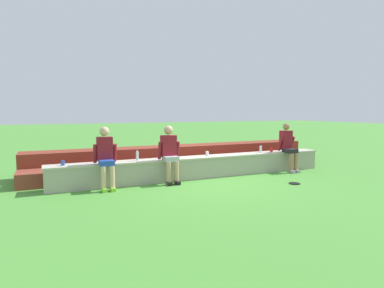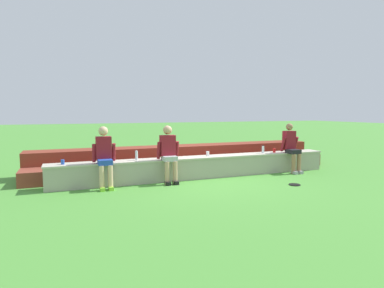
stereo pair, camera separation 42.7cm
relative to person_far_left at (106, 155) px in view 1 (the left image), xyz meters
The scene contains 12 objects.
ground_plane 2.63m from the person_far_left, ahead, with size 80.00×80.00×0.00m, color #4C9338.
stone_seating_wall 2.57m from the person_far_left, ahead, with size 7.67×0.52×0.56m.
brick_bleachers 2.97m from the person_far_left, 31.14° to the left, with size 8.81×1.55×0.71m.
person_far_left is the anchor object (origin of this frame).
person_left_of_center 1.53m from the person_far_left, ahead, with size 0.55×0.53×1.41m.
person_center 5.24m from the person_far_left, ahead, with size 0.52×0.60×1.41m.
water_bottle_near_left 0.83m from the person_far_left, 17.34° to the left, with size 0.06×0.06×0.24m.
water_bottle_center_gap 4.46m from the person_far_left, ahead, with size 0.07×0.07×0.23m.
plastic_cup_left_end 0.94m from the person_far_left, 164.55° to the left, with size 0.08×0.08×0.11m, color blue.
plastic_cup_middle 4.84m from the person_far_left, ahead, with size 0.08×0.08×0.12m, color red.
plastic_cup_right_end 2.75m from the person_far_left, ahead, with size 0.08×0.08×0.12m, color white.
frisbee 4.55m from the person_far_left, 18.04° to the right, with size 0.27×0.27×0.02m, color black.
Camera 1 is at (-3.71, -7.36, 1.77)m, focal length 30.05 mm.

